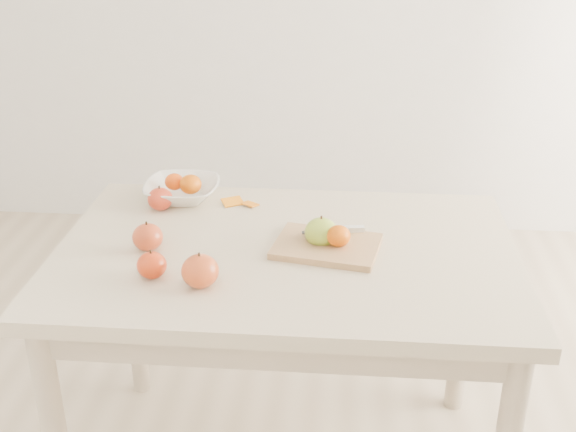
{
  "coord_description": "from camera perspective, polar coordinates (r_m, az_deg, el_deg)",
  "views": [
    {
      "loc": [
        0.14,
        -1.66,
        1.61
      ],
      "look_at": [
        0.0,
        0.05,
        0.82
      ],
      "focal_mm": 45.0,
      "sensor_mm": 36.0,
      "label": 1
    }
  ],
  "objects": [
    {
      "name": "orange_peel_b",
      "position": [
        2.13,
        -3.02,
        0.9
      ],
      "size": [
        0.06,
        0.05,
        0.01
      ],
      "primitive_type": "cube",
      "rotation": [
        -0.14,
        0.0,
        -0.58
      ],
      "color": "orange",
      "rests_on": "table"
    },
    {
      "name": "apple_red_a",
      "position": [
        2.12,
        -10.07,
        1.33
      ],
      "size": [
        0.07,
        0.07,
        0.07
      ],
      "primitive_type": "ellipsoid",
      "color": "#920A07",
      "rests_on": "table"
    },
    {
      "name": "apple_red_c",
      "position": [
        1.7,
        -6.96,
        -4.34
      ],
      "size": [
        0.09,
        0.09,
        0.08
      ],
      "primitive_type": "ellipsoid",
      "color": "maroon",
      "rests_on": "table"
    },
    {
      "name": "bowl_tangerine_near",
      "position": [
        2.19,
        -8.98,
        2.7
      ],
      "size": [
        0.06,
        0.06,
        0.05
      ],
      "primitive_type": "ellipsoid",
      "color": "#D93E07",
      "rests_on": "fruit_bowl"
    },
    {
      "name": "apple_red_d",
      "position": [
        1.76,
        -10.71,
        -3.84
      ],
      "size": [
        0.07,
        0.07,
        0.07
      ],
      "primitive_type": "ellipsoid",
      "color": "#A4050B",
      "rests_on": "table"
    },
    {
      "name": "board_tangerine",
      "position": [
        1.85,
        4.02,
        -1.57
      ],
      "size": [
        0.06,
        0.06,
        0.05
      ],
      "primitive_type": "ellipsoid",
      "color": "#D45E07",
      "rests_on": "cutting_board"
    },
    {
      "name": "cutting_board",
      "position": [
        1.87,
        3.07,
        -2.4
      ],
      "size": [
        0.3,
        0.24,
        0.02
      ],
      "primitive_type": "cube",
      "rotation": [
        0.0,
        0.0,
        -0.19
      ],
      "color": "tan",
      "rests_on": "table"
    },
    {
      "name": "orange_peel_a",
      "position": [
        2.15,
        -4.4,
        1.03
      ],
      "size": [
        0.07,
        0.07,
        0.01
      ],
      "primitive_type": "cube",
      "rotation": [
        0.21,
        0.0,
        0.49
      ],
      "color": "orange",
      "rests_on": "table"
    },
    {
      "name": "apple_green",
      "position": [
        1.88,
        2.63,
        -1.3
      ],
      "size": [
        0.09,
        0.09,
        0.08
      ],
      "primitive_type": "ellipsoid",
      "color": "#6CA023",
      "rests_on": "table"
    },
    {
      "name": "fruit_bowl",
      "position": [
        2.19,
        -8.36,
        1.99
      ],
      "size": [
        0.22,
        0.22,
        0.05
      ],
      "primitive_type": "imported",
      "color": "white",
      "rests_on": "table"
    },
    {
      "name": "table",
      "position": [
        1.93,
        -0.12,
        -5.18
      ],
      "size": [
        1.2,
        0.8,
        0.75
      ],
      "color": "beige",
      "rests_on": "ground"
    },
    {
      "name": "bowl_tangerine_far",
      "position": [
        2.16,
        -7.71,
        2.51
      ],
      "size": [
        0.07,
        0.07,
        0.06
      ],
      "primitive_type": "ellipsoid",
      "color": "#D36207",
      "rests_on": "fruit_bowl"
    },
    {
      "name": "paring_knife",
      "position": [
        1.93,
        4.54,
        -1.07
      ],
      "size": [
        0.17,
        0.05,
        0.01
      ],
      "color": "silver",
      "rests_on": "cutting_board"
    },
    {
      "name": "apple_red_b",
      "position": [
        1.89,
        -11.03,
        -1.65
      ],
      "size": [
        0.08,
        0.08,
        0.07
      ],
      "primitive_type": "ellipsoid",
      "color": "maroon",
      "rests_on": "table"
    }
  ]
}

